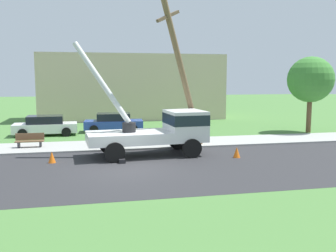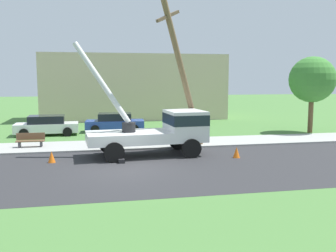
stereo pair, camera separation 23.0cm
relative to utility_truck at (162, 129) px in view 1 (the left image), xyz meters
The scene contains 12 objects.
ground_plane 9.43m from the utility_truck, 103.07° to the left, with size 120.00×120.00×0.00m, color #477538.
road_asphalt 3.86m from the utility_truck, 125.83° to the right, with size 80.00×8.89×0.01m, color #2B2B2D.
sidewalk_strip 4.07m from the utility_truck, 123.32° to the left, with size 80.00×3.37×0.10m, color #9E9E99.
utility_truck is the anchor object (origin of this frame).
leaning_utility_pole 3.44m from the utility_truck, 40.19° to the left, with size 3.36×2.60×8.45m.
traffic_cone_ahead 4.10m from the utility_truck, 22.98° to the right, with size 0.36×0.36×0.56m, color orange.
traffic_cone_behind 5.78m from the utility_truck, behind, with size 0.36×0.36×0.56m, color orange.
parked_sedan_white 10.90m from the utility_truck, 129.04° to the left, with size 4.45×2.10×1.42m.
parked_sedan_blue 9.56m from the utility_truck, 101.73° to the left, with size 4.53×2.24×1.42m.
park_bench 7.96m from the utility_truck, 155.56° to the left, with size 1.60×0.45×0.90m.
roadside_tree_near 14.02m from the utility_truck, 25.34° to the left, with size 3.40×3.40×5.68m.
lowrise_building_backdrop 18.96m from the utility_truck, 88.11° to the left, with size 18.00×6.00×6.40m, color #C6B293.
Camera 1 is at (-1.73, -16.59, 4.08)m, focal length 40.27 mm.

